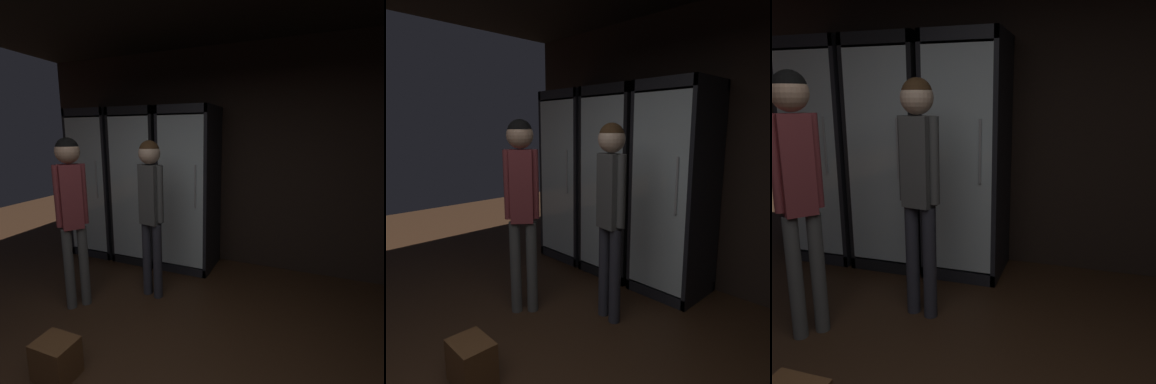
# 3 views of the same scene
# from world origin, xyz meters

# --- Properties ---
(wall_back) EXTENTS (6.00, 0.06, 2.80)m
(wall_back) POSITION_xyz_m (0.00, 3.03, 1.40)
(wall_back) COLOR black
(wall_back) RESTS_ON ground
(cooler_far_left) EXTENTS (0.66, 0.63, 2.05)m
(cooler_far_left) POSITION_xyz_m (-2.04, 2.72, 1.00)
(cooler_far_left) COLOR black
(cooler_far_left) RESTS_ON ground
(cooler_left) EXTENTS (0.66, 0.63, 2.05)m
(cooler_left) POSITION_xyz_m (-1.35, 2.72, 1.01)
(cooler_left) COLOR black
(cooler_left) RESTS_ON ground
(cooler_center) EXTENTS (0.66, 0.63, 2.05)m
(cooler_center) POSITION_xyz_m (-0.65, 2.72, 1.01)
(cooler_center) COLOR black
(cooler_center) RESTS_ON ground
(shopper_near) EXTENTS (0.31, 0.22, 1.66)m
(shopper_near) POSITION_xyz_m (-0.73, 1.83, 1.07)
(shopper_near) COLOR #2D2D38
(shopper_near) RESTS_ON ground
(shopper_far) EXTENTS (0.23, 0.24, 1.69)m
(shopper_far) POSITION_xyz_m (-1.34, 1.38, 1.10)
(shopper_far) COLOR #4C4C4C
(shopper_far) RESTS_ON ground
(wine_crate_floor) EXTENTS (0.28, 0.23, 0.28)m
(wine_crate_floor) POSITION_xyz_m (-0.84, 0.61, 0.14)
(wine_crate_floor) COLOR brown
(wine_crate_floor) RESTS_ON ground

